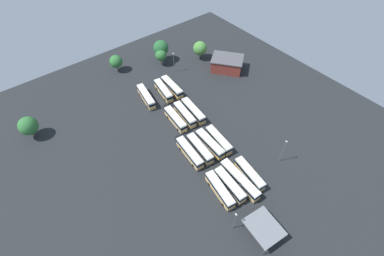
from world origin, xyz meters
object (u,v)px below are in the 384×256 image
Objects in this scene: bus_row2_slot2 at (175,119)px; lamp_post_by_building at (235,221)px; bus_row1_slot3 at (190,153)px; lamp_post_mid_lot at (174,62)px; bus_row2_slot1 at (185,114)px; bus_row3_slot0 at (172,87)px; bus_row2_slot0 at (193,111)px; bus_row0_slot3 at (220,190)px; tree_north_edge at (200,48)px; bus_row3_slot3 at (146,97)px; tree_east_edge at (116,62)px; tree_south_edge at (161,48)px; bus_row0_slot0 at (249,174)px; bus_row1_slot2 at (200,149)px; bus_row1_slot1 at (210,144)px; tree_northwest at (161,55)px; bus_row1_slot0 at (219,140)px; maintenance_shelter at (264,227)px; bus_row0_slot2 at (230,185)px; lamp_post_near_entrance at (283,150)px; tree_northeast at (28,126)px; bus_row0_slot1 at (240,180)px; depot_building at (227,64)px; bus_row3_slot1 at (163,91)px.

lamp_post_by_building is (-38.92, 10.52, 2.35)m from bus_row2_slot2.
bus_row1_slot3 is 1.41× the size of lamp_post_mid_lot.
bus_row3_slot0 is (14.69, -5.22, 0.00)m from bus_row2_slot1.
bus_row2_slot0 is at bearing -98.21° from bus_row2_slot1.
bus_row0_slot3 is 66.02m from tree_north_edge.
bus_row2_slot0 and bus_row3_slot3 have the same top height.
tree_east_edge is 0.75× the size of tree_south_edge.
bus_row0_slot0 and bus_row3_slot0 have the same top height.
bus_row1_slot3 is at bearing 173.37° from bus_row3_slot3.
bus_row2_slot1 is (14.83, -5.49, -0.00)m from bus_row1_slot2.
lamp_post_mid_lot is (7.99, -18.49, 2.86)m from bus_row3_slot3.
bus_row0_slot3 is at bearing 148.47° from bus_row1_slot1.
bus_row2_slot0 is at bearing 165.09° from tree_northwest.
bus_row1_slot0 and bus_row2_slot2 have the same top height.
lamp_post_by_building reaches higher than maintenance_shelter.
bus_row1_slot0 is at bearing -41.18° from bus_row0_slot3.
tree_south_edge reaches higher than bus_row0_slot0.
bus_row0_slot2 is 0.96× the size of bus_row3_slot0.
tree_south_edge is (49.40, -12.08, 4.36)m from bus_row1_slot0.
bus_row2_slot0 is (30.33, -3.63, 0.00)m from bus_row0_slot0.
bus_row2_slot2 is 1.23× the size of lamp_post_near_entrance.
bus_row1_slot0 is 0.94× the size of bus_row2_slot0.
bus_row1_slot2 is at bearing 154.51° from lamp_post_mid_lot.
bus_row1_slot1 is 54.52m from tree_east_edge.
tree_northeast is 0.85× the size of tree_south_edge.
bus_row1_slot2 is at bearing -7.76° from maintenance_shelter.
bus_row0_slot2 is 30.16m from bus_row2_slot2.
bus_row3_slot0 is (30.01, -7.03, 0.00)m from bus_row1_slot1.
bus_row0_slot2 is 0.95× the size of bus_row3_slot3.
tree_northwest is (6.48, 15.48, -0.37)m from tree_north_edge.
bus_row0_slot1 is at bearing 84.34° from bus_row0_slot0.
tree_northwest is at bearing -21.71° from bus_row3_slot0.
bus_row1_slot1 is at bearing 173.28° from bus_row2_slot1.
bus_row0_slot0 and bus_row1_slot1 have the same top height.
tree_northwest is (19.38, 19.20, 1.95)m from depot_building.
bus_row1_slot3 is 1.00× the size of bus_row3_slot0.
bus_row1_slot0 is at bearing -98.36° from bus_row1_slot2.
bus_row1_slot2 and bus_row2_slot2 have the same top height.
bus_row1_slot2 is 1.27× the size of lamp_post_near_entrance.
bus_row3_slot0 is 1.52× the size of tree_northeast.
bus_row3_slot0 is at bearing 156.36° from tree_south_edge.
bus_row0_slot2 is 69.01m from tree_east_edge.
maintenance_shelter is (-59.25, 11.00, 1.38)m from bus_row3_slot1.
bus_row3_slot3 is at bearing 27.80° from bus_row2_slot0.
lamp_post_mid_lot is at bearing 55.59° from depot_building.
bus_row0_slot1 is 1.22× the size of bus_row0_slot3.
bus_row2_slot0 is 3.40m from bus_row2_slot1.
tree_east_edge reaches higher than bus_row0_slot0.
maintenance_shelter is (-30.18, 0.58, 1.38)m from bus_row1_slot3.
bus_row0_slot1 is at bearing 168.67° from bus_row3_slot0.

